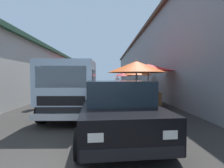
{
  "coord_description": "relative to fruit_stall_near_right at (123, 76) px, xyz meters",
  "views": [
    {
      "loc": [
        -2.36,
        -0.45,
        1.53
      ],
      "look_at": [
        7.79,
        -0.76,
        1.14
      ],
      "focal_mm": 26.87,
      "sensor_mm": 36.0,
      "label": 1
    }
  ],
  "objects": [
    {
      "name": "building_left_whitewash",
      "position": [
        -2.79,
        9.99,
        0.27
      ],
      "size": [
        49.8,
        7.5,
        3.86
      ],
      "color": "beige",
      "rests_on": "ground"
    },
    {
      "name": "ground",
      "position": [
        -5.04,
        2.49,
        -1.67
      ],
      "size": [
        90.0,
        90.0,
        0.0
      ],
      "primitive_type": "plane",
      "color": "#33302D"
    },
    {
      "name": "building_right_concrete",
      "position": [
        -2.79,
        -5.0,
        1.44
      ],
      "size": [
        49.8,
        7.5,
        6.2
      ],
      "color": "gray",
      "rests_on": "ground"
    },
    {
      "name": "plastic_stool",
      "position": [
        -7.51,
        4.3,
        -1.34
      ],
      "size": [
        0.3,
        0.3,
        0.43
      ],
      "color": "#194CB2",
      "rests_on": "ground"
    },
    {
      "name": "fruit_stall_far_left",
      "position": [
        -5.25,
        4.82,
        -0.1
      ],
      "size": [
        2.58,
        2.58,
        2.08
      ],
      "color": "#9E9EA3",
      "rests_on": "ground"
    },
    {
      "name": "hatchback_car",
      "position": [
        -16.39,
        1.78,
        -0.93
      ],
      "size": [
        4.03,
        2.17,
        1.45
      ],
      "color": "black",
      "rests_on": "ground"
    },
    {
      "name": "vendor_by_crates",
      "position": [
        -1.3,
        0.81,
        -0.68
      ],
      "size": [
        0.5,
        0.49,
        1.69
      ],
      "color": "navy",
      "rests_on": "ground"
    },
    {
      "name": "fruit_stall_near_right",
      "position": [
        0.0,
        0.0,
        0.0
      ],
      "size": [
        2.44,
        2.44,
        2.21
      ],
      "color": "#9E9EA3",
      "rests_on": "ground"
    },
    {
      "name": "fruit_stall_mid_lane",
      "position": [
        -14.26,
        0.86,
        0.02
      ],
      "size": [
        2.32,
        2.32,
        2.27
      ],
      "color": "#9E9EA3",
      "rests_on": "ground"
    },
    {
      "name": "delivery_truck",
      "position": [
        -14.6,
        3.34,
        -0.63
      ],
      "size": [
        4.95,
        2.05,
        2.08
      ],
      "color": "black",
      "rests_on": "ground"
    },
    {
      "name": "vendor_in_shade",
      "position": [
        -12.51,
        5.45,
        -0.77
      ],
      "size": [
        0.57,
        0.39,
        1.57
      ],
      "color": "#232328",
      "rests_on": "ground"
    },
    {
      "name": "fruit_stall_near_left",
      "position": [
        -11.77,
        -0.25,
        0.14
      ],
      "size": [
        2.74,
        2.74,
        2.35
      ],
      "color": "#9E9EA3",
      "rests_on": "ground"
    },
    {
      "name": "fruit_stall_far_right",
      "position": [
        -8.48,
        -0.23,
        0.02
      ],
      "size": [
        2.23,
        2.23,
        2.22
      ],
      "color": "#9E9EA3",
      "rests_on": "ground"
    }
  ]
}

